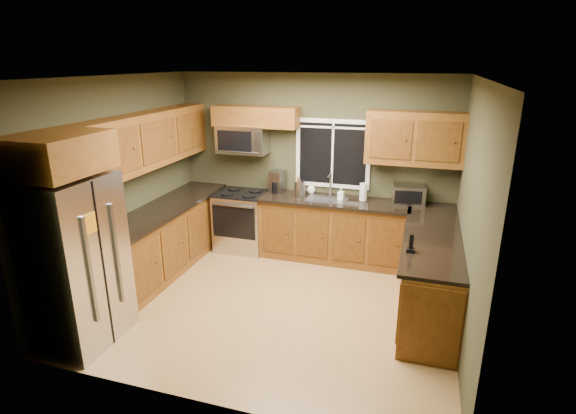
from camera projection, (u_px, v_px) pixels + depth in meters
The scene contains 29 objects.
floor at pixel (276, 303), 5.58m from camera, with size 4.20×4.20×0.00m, color #9C7644.
ceiling at pixel (274, 77), 4.73m from camera, with size 4.20×4.20×0.00m, color white.
back_wall at pixel (313, 166), 6.79m from camera, with size 4.20×4.20×0.00m, color #353621.
front_wall at pixel (201, 264), 3.52m from camera, with size 4.20×4.20×0.00m, color #353621.
left_wall at pixel (120, 185), 5.74m from camera, with size 3.60×3.60×0.00m, color #353621.
right_wall at pixel (470, 217), 4.57m from camera, with size 3.60×3.60×0.00m, color #353621.
window at pixel (333, 154), 6.62m from camera, with size 1.12×0.03×1.02m.
base_cabinets_left at pixel (166, 239), 6.37m from camera, with size 0.60×2.65×0.90m, color brown.
countertop_left at pixel (165, 208), 6.21m from camera, with size 0.65×2.65×0.04m, color black.
base_cabinets_back at pixel (334, 231), 6.68m from camera, with size 2.17×0.60×0.90m, color brown.
countertop_back at pixel (335, 201), 6.51m from camera, with size 2.17×0.65×0.04m, color black.
base_cabinets_peninsula at pixel (431, 270), 5.42m from camera, with size 0.60×2.52×0.90m.
countertop_peninsula at pixel (433, 234), 5.29m from camera, with size 0.65×2.50×0.04m, color black.
upper_cabinets_left at pixel (148, 140), 5.97m from camera, with size 0.33×2.65×0.72m, color brown.
upper_cabinets_back_left at pixel (256, 117), 6.65m from camera, with size 1.30×0.33×0.30m, color brown.
upper_cabinets_back_right at pixel (415, 138), 6.07m from camera, with size 1.30×0.33×0.72m, color brown.
upper_cabinet_over_fridge at pixel (56, 153), 4.25m from camera, with size 0.72×0.90×0.38m, color brown.
refrigerator at pixel (74, 262), 4.60m from camera, with size 0.74×0.90×1.80m.
range at pixel (242, 220), 7.06m from camera, with size 0.76×0.69×0.94m.
microwave at pixel (243, 139), 6.79m from camera, with size 0.76×0.41×0.42m.
sink at pixel (327, 198), 6.55m from camera, with size 0.60×0.42×0.36m.
toaster_oven at pixel (409, 194), 6.30m from camera, with size 0.47×0.39×0.27m.
coffee_maker at pixel (277, 182), 6.87m from camera, with size 0.22×0.28×0.32m.
kettle at pixel (300, 188), 6.64m from camera, with size 0.19×0.19×0.29m.
paper_towel_roll at pixel (363, 192), 6.46m from camera, with size 0.11×0.11×0.27m.
soap_bottle_a at pixel (298, 186), 6.64m from camera, with size 0.12×0.12×0.30m, color orange.
soap_bottle_b at pixel (341, 194), 6.48m from camera, with size 0.08×0.08×0.18m, color white.
soap_bottle_c at pixel (311, 188), 6.80m from camera, with size 0.13×0.13×0.16m, color white.
cordless_phone at pixel (411, 247), 4.73m from camera, with size 0.09×0.09×0.20m.
Camera 1 is at (1.59, -4.66, 2.88)m, focal length 28.00 mm.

